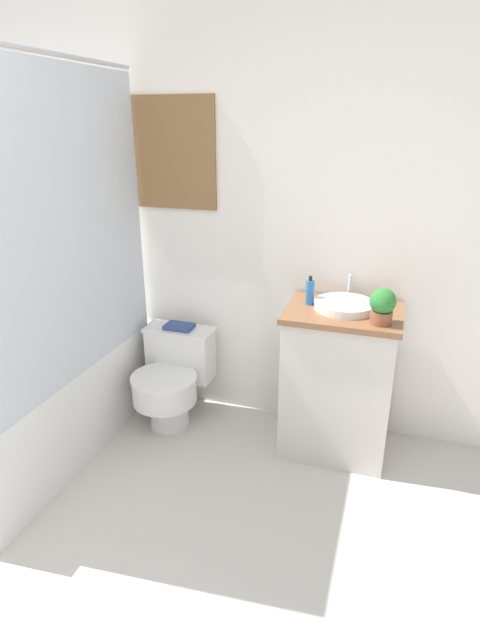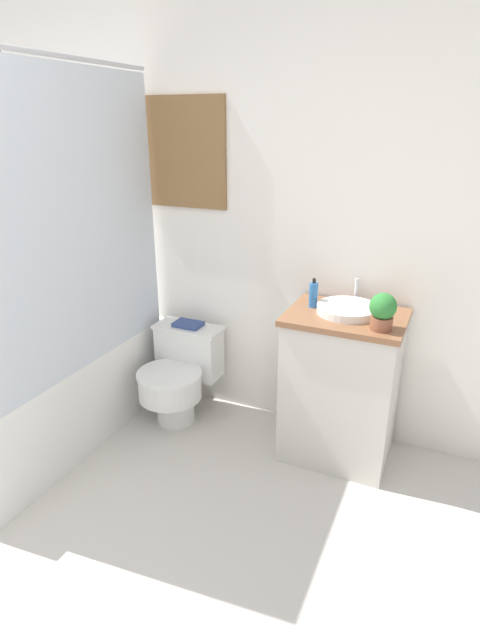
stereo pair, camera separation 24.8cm
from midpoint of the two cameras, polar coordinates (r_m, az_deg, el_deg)
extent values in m
cube|color=white|center=(2.88, 1.51, 12.62)|extent=(3.10, 0.05, 2.50)
cube|color=brown|center=(2.94, -4.09, 18.50)|extent=(0.54, 0.02, 0.60)
cube|color=silver|center=(2.94, -4.13, 18.49)|extent=(0.51, 0.01, 0.57)
cube|color=white|center=(3.00, -18.31, -8.27)|extent=(0.58, 1.48, 0.52)
cube|color=silver|center=(2.51, -15.84, 7.96)|extent=(0.01, 1.36, 1.61)
cylinder|color=#B7B7BC|center=(2.46, -18.03, 26.95)|extent=(0.02, 1.36, 0.02)
cylinder|color=white|center=(3.08, -5.08, -9.90)|extent=(0.23, 0.23, 0.19)
cylinder|color=white|center=(2.96, -5.62, -7.58)|extent=(0.37, 0.37, 0.14)
cylinder|color=white|center=(2.92, -5.68, -6.22)|extent=(0.38, 0.38, 0.02)
cube|color=white|center=(3.09, -3.53, -3.66)|extent=(0.40, 0.18, 0.30)
cube|color=white|center=(3.02, -3.60, -0.91)|extent=(0.42, 0.19, 0.02)
cube|color=beige|center=(2.72, 13.98, -7.79)|extent=(0.55, 0.42, 0.79)
cube|color=brown|center=(2.55, 14.80, 0.25)|extent=(0.58, 0.45, 0.03)
cylinder|color=white|center=(2.56, 14.96, 1.13)|extent=(0.31, 0.31, 0.04)
cylinder|color=silver|center=(2.71, 15.72, 3.23)|extent=(0.02, 0.02, 0.13)
cylinder|color=#2D6BB2|center=(2.59, 11.12, 2.77)|extent=(0.04, 0.04, 0.13)
cylinder|color=black|center=(2.57, 11.24, 4.38)|extent=(0.02, 0.02, 0.02)
cylinder|color=brown|center=(2.40, 18.73, -0.38)|extent=(0.10, 0.10, 0.06)
sphere|color=#2D7A33|center=(2.37, 18.96, 1.43)|extent=(0.12, 0.12, 0.12)
cube|color=#33477F|center=(3.01, -3.61, -0.53)|extent=(0.17, 0.12, 0.02)
camera|label=1|loc=(0.12, -87.14, 1.14)|focal=28.00mm
camera|label=2|loc=(0.12, 92.86, -1.14)|focal=28.00mm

